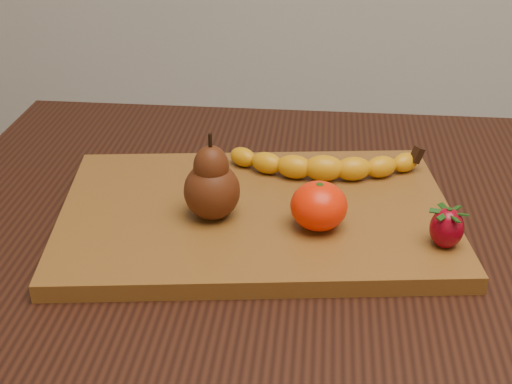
# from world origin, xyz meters

# --- Properties ---
(table) EXTENTS (1.00, 0.70, 0.76)m
(table) POSITION_xyz_m (0.00, 0.00, 0.66)
(table) COLOR black
(table) RESTS_ON ground
(cutting_board) EXTENTS (0.49, 0.36, 0.02)m
(cutting_board) POSITION_xyz_m (-0.10, -0.01, 0.77)
(cutting_board) COLOR brown
(cutting_board) RESTS_ON table
(banana) EXTENTS (0.21, 0.06, 0.03)m
(banana) POSITION_xyz_m (-0.02, 0.07, 0.80)
(banana) COLOR orange
(banana) RESTS_ON cutting_board
(pear) EXTENTS (0.07, 0.07, 0.10)m
(pear) POSITION_xyz_m (-0.14, -0.03, 0.83)
(pear) COLOR #4F210C
(pear) RESTS_ON cutting_board
(mandarin) EXTENTS (0.06, 0.06, 0.05)m
(mandarin) POSITION_xyz_m (-0.02, -0.05, 0.81)
(mandarin) COLOR #FF2502
(mandarin) RESTS_ON cutting_board
(strawberry) EXTENTS (0.04, 0.04, 0.04)m
(strawberry) POSITION_xyz_m (0.11, -0.07, 0.80)
(strawberry) COLOR maroon
(strawberry) RESTS_ON cutting_board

